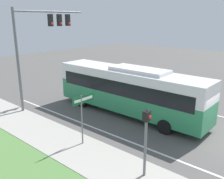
{
  "coord_description": "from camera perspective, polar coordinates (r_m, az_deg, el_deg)",
  "views": [
    {
      "loc": [
        -13.86,
        -3.84,
        6.72
      ],
      "look_at": [
        -0.89,
        7.32,
        1.78
      ],
      "focal_mm": 40.0,
      "sensor_mm": 36.0,
      "label": 1
    }
  ],
  "objects": [
    {
      "name": "lane_divider_near",
      "position": [
        12.85,
        17.87,
        -16.28
      ],
      "size": [
        0.14,
        30.0,
        0.01
      ],
      "color": "silver",
      "rests_on": "ground_plane"
    },
    {
      "name": "ground_plane",
      "position": [
        15.87,
        23.12,
        -10.34
      ],
      "size": [
        80.0,
        80.0,
        0.0
      ],
      "primitive_type": "plane",
      "color": "#565451"
    },
    {
      "name": "street_sign",
      "position": [
        13.29,
        -6.71,
        -4.54
      ],
      "size": [
        1.5,
        0.08,
        2.87
      ],
      "color": "slate",
      "rests_on": "ground_plane"
    },
    {
      "name": "bus",
      "position": [
        17.62,
        3.82,
        0.27
      ],
      "size": [
        2.58,
        11.66,
        3.48
      ],
      "color": "#2D8956",
      "rests_on": "ground_plane"
    },
    {
      "name": "pedestrian_signal",
      "position": [
        10.58,
        7.76,
        -9.91
      ],
      "size": [
        0.28,
        0.34,
        3.1
      ],
      "color": "slate",
      "rests_on": "ground_plane"
    },
    {
      "name": "signal_gantry",
      "position": [
        19.57,
        -15.99,
        11.61
      ],
      "size": [
        6.17,
        0.41,
        7.4
      ],
      "color": "slate",
      "rests_on": "ground_plane"
    }
  ]
}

